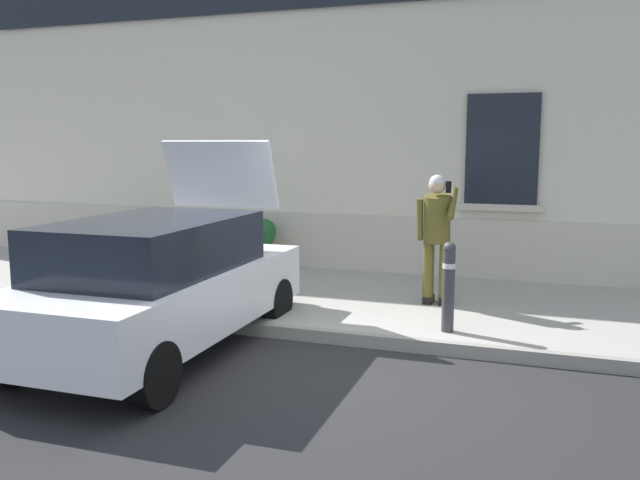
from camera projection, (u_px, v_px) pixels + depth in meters
ground_plane at (328, 372)px, 6.75m from camera, size 80.00×80.00×0.00m
sidewalk at (392, 302)px, 9.35m from camera, size 24.00×3.60×0.15m
curb_edge at (354, 339)px, 7.62m from camera, size 24.00×0.12×0.15m
building_facade at (430, 57)px, 11.14m from camera, size 24.00×1.52×7.50m
hatchback_car_white at (160, 281)px, 7.28m from camera, size 1.83×4.08×2.34m
bollard_near_person at (449, 283)px, 7.58m from camera, size 0.15×0.15×1.04m
bollard_far_left at (205, 267)px, 8.61m from camera, size 0.15×0.15×1.04m
person_on_phone at (437, 231)px, 8.75m from camera, size 0.51×0.50×1.74m
planter_olive at (140, 237)px, 12.05m from camera, size 0.44×0.44×0.86m
planter_terracotta at (264, 242)px, 11.46m from camera, size 0.44×0.44×0.86m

